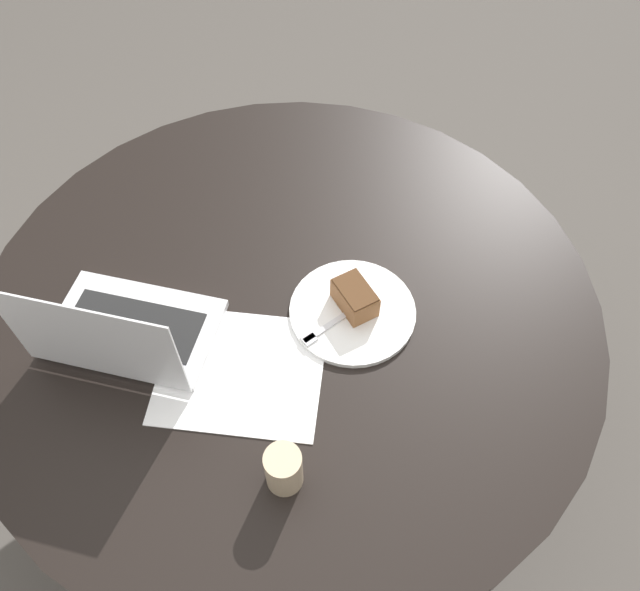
% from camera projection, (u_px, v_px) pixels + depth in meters
% --- Properties ---
extents(ground_plane, '(12.00, 12.00, 0.00)m').
position_uv_depth(ground_plane, '(298.00, 432.00, 1.92)').
color(ground_plane, '#4C4742').
extents(dining_table, '(1.34, 1.34, 0.71)m').
position_uv_depth(dining_table, '(290.00, 327.00, 1.43)').
color(dining_table, black).
rests_on(dining_table, ground_plane).
extents(paper_document, '(0.39, 0.35, 0.00)m').
position_uv_depth(paper_document, '(241.00, 371.00, 1.24)').
color(paper_document, white).
rests_on(paper_document, dining_table).
extents(plate, '(0.27, 0.27, 0.01)m').
position_uv_depth(plate, '(352.00, 311.00, 1.31)').
color(plate, white).
rests_on(plate, dining_table).
extents(cake_slice, '(0.09, 0.11, 0.06)m').
position_uv_depth(cake_slice, '(355.00, 297.00, 1.29)').
color(cake_slice, brown).
rests_on(cake_slice, plate).
extents(fork, '(0.16, 0.10, 0.00)m').
position_uv_depth(fork, '(330.00, 325.00, 1.28)').
color(fork, silver).
rests_on(fork, plate).
extents(coffee_glass, '(0.07, 0.07, 0.10)m').
position_uv_depth(coffee_glass, '(284.00, 469.00, 1.07)').
color(coffee_glass, '#C6AD89').
rests_on(coffee_glass, dining_table).
extents(laptop, '(0.40, 0.34, 0.25)m').
position_uv_depth(laptop, '(123.00, 332.00, 1.24)').
color(laptop, silver).
rests_on(laptop, dining_table).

